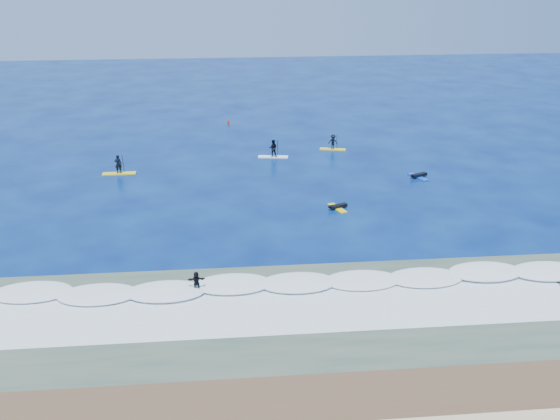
{
  "coord_description": "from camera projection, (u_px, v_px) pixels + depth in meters",
  "views": [
    {
      "loc": [
        -3.23,
        -43.57,
        18.94
      ],
      "look_at": [
        0.89,
        0.52,
        0.6
      ],
      "focal_mm": 40.0,
      "sensor_mm": 36.0,
      "label": 1
    }
  ],
  "objects": [
    {
      "name": "wet_sand_strip",
      "position": [
        306.0,
        411.0,
        27.83
      ],
      "size": [
        90.0,
        5.0,
        0.08
      ],
      "primitive_type": "cube",
      "color": "brown",
      "rests_on": "ground"
    },
    {
      "name": "sup_paddler_left",
      "position": [
        119.0,
        167.0,
        57.27
      ],
      "size": [
        3.05,
        0.8,
        2.13
      ],
      "rotation": [
        0.0,
        0.0,
        0.01
      ],
      "color": "yellow",
      "rests_on": "ground"
    },
    {
      "name": "wave_surfer",
      "position": [
        197.0,
        282.0,
        37.2
      ],
      "size": [
        1.73,
        0.53,
        1.24
      ],
      "rotation": [
        0.0,
        0.0,
        0.04
      ],
      "color": "silver",
      "rests_on": "breaking_wave"
    },
    {
      "name": "shallow_water",
      "position": [
        288.0,
        320.0,
        34.72
      ],
      "size": [
        90.0,
        13.0,
        0.01
      ],
      "primitive_type": "cube",
      "color": "#34473B",
      "rests_on": "ground"
    },
    {
      "name": "marker_buoy",
      "position": [
        228.0,
        122.0,
        74.06
      ],
      "size": [
        0.25,
        0.25,
        0.61
      ],
      "rotation": [
        0.0,
        0.0,
        -0.36
      ],
      "color": "red",
      "rests_on": "ground"
    },
    {
      "name": "sup_paddler_center",
      "position": [
        273.0,
        150.0,
        61.92
      ],
      "size": [
        3.05,
        1.17,
        2.09
      ],
      "rotation": [
        0.0,
        0.0,
        -0.14
      ],
      "color": "white",
      "rests_on": "ground"
    },
    {
      "name": "sup_paddler_right",
      "position": [
        333.0,
        143.0,
        64.32
      ],
      "size": [
        2.74,
        1.31,
        1.87
      ],
      "rotation": [
        0.0,
        0.0,
        -0.25
      ],
      "color": "yellow",
      "rests_on": "ground"
    },
    {
      "name": "ground",
      "position": [
        269.0,
        220.0,
        47.6
      ],
      "size": [
        160.0,
        160.0,
        0.0
      ],
      "primitive_type": "plane",
      "color": "#04144C",
      "rests_on": "ground"
    },
    {
      "name": "whitewater",
      "position": [
        287.0,
        310.0,
        35.64
      ],
      "size": [
        34.0,
        5.0,
        0.02
      ],
      "primitive_type": "cube",
      "color": "silver",
      "rests_on": "ground"
    },
    {
      "name": "breaking_wave",
      "position": [
        282.0,
        284.0,
        38.4
      ],
      "size": [
        40.0,
        6.0,
        0.3
      ],
      "primitive_type": "cube",
      "color": "white",
      "rests_on": "ground"
    },
    {
      "name": "prone_paddler_near",
      "position": [
        337.0,
        207.0,
        49.69
      ],
      "size": [
        1.65,
        2.19,
        0.45
      ],
      "rotation": [
        0.0,
        0.0,
        1.94
      ],
      "color": "yellow",
      "rests_on": "ground"
    },
    {
      "name": "prone_paddler_far",
      "position": [
        418.0,
        176.0,
        56.59
      ],
      "size": [
        1.74,
        2.32,
        0.48
      ],
      "rotation": [
        0.0,
        0.0,
        1.99
      ],
      "color": "#1941BC",
      "rests_on": "ground"
    }
  ]
}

